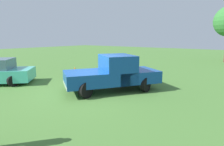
# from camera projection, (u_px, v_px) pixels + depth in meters

# --- Properties ---
(ground_plane) EXTENTS (80.00, 80.00, 0.00)m
(ground_plane) POSITION_uv_depth(u_px,v_px,m) (89.00, 92.00, 9.29)
(ground_plane) COLOR #477533
(pickup_truck) EXTENTS (4.94, 4.18, 1.80)m
(pickup_truck) POSITION_uv_depth(u_px,v_px,m) (114.00, 72.00, 9.50)
(pickup_truck) COLOR black
(pickup_truck) RESTS_ON ground_plane
(traffic_cone) EXTENTS (0.32, 0.32, 0.55)m
(traffic_cone) POSITION_uv_depth(u_px,v_px,m) (75.00, 70.00, 13.79)
(traffic_cone) COLOR orange
(traffic_cone) RESTS_ON ground_plane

